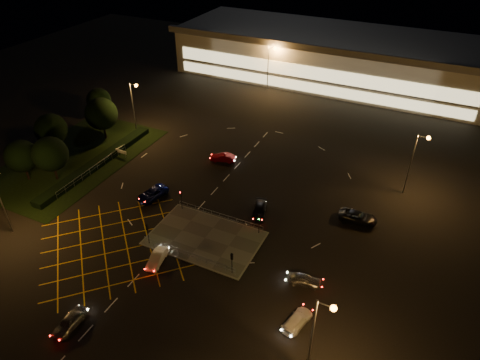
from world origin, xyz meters
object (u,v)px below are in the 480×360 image
at_px(signal_se, 232,259).
at_px(signal_ne, 259,220).
at_px(car_queue_white, 157,258).
at_px(car_circ_red, 223,157).
at_px(car_left_blue, 153,194).
at_px(car_east_grey, 358,217).
at_px(signal_sw, 147,230).
at_px(signal_nw, 181,196).
at_px(car_right_silver, 304,280).
at_px(car_near_silver, 69,322).
at_px(car_far_dkgrey, 259,210).
at_px(car_approach_white, 297,320).

bearing_deg(signal_se, signal_ne, -90.00).
xyz_separation_m(car_queue_white, car_circ_red, (-3.69, 24.56, 0.03)).
bearing_deg(car_left_blue, car_east_grey, 26.29).
distance_m(signal_ne, car_east_grey, 14.09).
height_order(car_circ_red, car_east_grey, car_east_grey).
relative_size(signal_sw, car_east_grey, 0.61).
relative_size(signal_nw, car_left_blue, 0.63).
relative_size(car_left_blue, car_right_silver, 1.29).
relative_size(signal_se, car_near_silver, 0.77).
xyz_separation_m(car_right_silver, car_east_grey, (3.00, 14.07, 0.06)).
xyz_separation_m(signal_sw, car_far_dkgrey, (10.38, 11.86, -1.72)).
bearing_deg(signal_nw, car_queue_white, -74.55).
relative_size(signal_ne, car_east_grey, 0.61).
height_order(car_left_blue, car_east_grey, car_east_grey).
relative_size(car_left_blue, car_east_grey, 0.97).
height_order(car_left_blue, car_approach_white, car_left_blue).
relative_size(signal_ne, car_near_silver, 0.77).
height_order(signal_sw, signal_se, same).
bearing_deg(car_far_dkgrey, car_queue_white, -134.20).
xyz_separation_m(car_near_silver, car_far_dkgrey, (10.38, 25.91, -0.05)).
distance_m(car_queue_white, car_east_grey, 27.61).
distance_m(signal_se, car_right_silver, 8.72).
bearing_deg(car_near_silver, car_circ_red, 89.61).
bearing_deg(car_far_dkgrey, car_east_grey, 2.84).
distance_m(signal_nw, car_east_grey, 24.75).
xyz_separation_m(signal_se, car_left_blue, (-17.50, 8.58, -1.67)).
bearing_deg(signal_se, car_circ_red, -60.02).
distance_m(signal_ne, car_circ_red, 19.28).
bearing_deg(car_far_dkgrey, signal_sw, -147.35).
bearing_deg(car_queue_white, signal_sw, 131.26).
bearing_deg(car_left_blue, car_circ_red, 82.47).
xyz_separation_m(car_near_silver, car_left_blue, (-5.50, 22.63, -0.00)).
xyz_separation_m(car_queue_white, car_far_dkgrey, (7.54, 14.16, -0.00)).
bearing_deg(car_circ_red, car_near_silver, -14.38).
distance_m(car_queue_white, car_right_silver, 17.99).
bearing_deg(car_queue_white, car_circ_red, 88.73).
distance_m(signal_ne, car_near_silver, 25.15).
xyz_separation_m(car_east_grey, car_approach_white, (-1.86, -19.75, -0.11)).
xyz_separation_m(car_queue_white, car_left_blue, (-8.34, 10.87, 0.05)).
height_order(signal_sw, car_approach_white, signal_sw).
distance_m(signal_se, signal_nw, 14.41).
xyz_separation_m(signal_sw, signal_ne, (12.00, 7.99, 0.00)).
xyz_separation_m(signal_ne, car_approach_white, (9.39, -11.43, -1.75)).
bearing_deg(car_near_silver, car_east_grey, 50.81).
relative_size(car_left_blue, car_far_dkgrey, 1.13).
relative_size(signal_nw, car_far_dkgrey, 0.70).
relative_size(signal_ne, car_approach_white, 0.74).
distance_m(car_queue_white, car_circ_red, 24.84).
height_order(signal_ne, car_approach_white, signal_ne).
xyz_separation_m(car_far_dkgrey, car_circ_red, (-11.22, 10.40, 0.04)).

